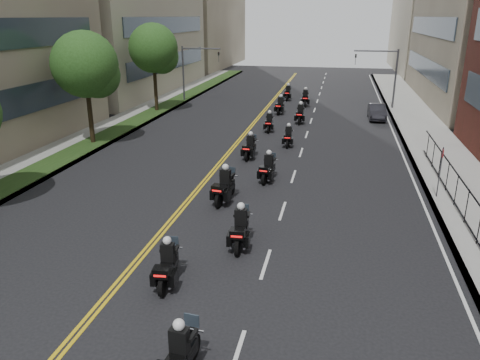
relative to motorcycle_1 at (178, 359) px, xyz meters
The scene contains 19 objects.
sidewalk_right 23.42m from the motorcycle_1, 64.76° to the left, with size 4.00×90.00×0.15m, color gray.
sidewalk_left 25.40m from the motorcycle_1, 123.49° to the left, with size 4.00×90.00×0.15m, color gray.
grass_strip 24.97m from the motorcycle_1, 121.96° to the left, with size 2.00×90.00×0.04m, color #193613.
street_trees 20.22m from the motorcycle_1, 131.46° to the left, with size 4.40×38.40×7.98m.
traffic_signal_right 39.03m from the motorcycle_1, 78.85° to the left, with size 4.09×0.20×5.60m.
traffic_signal_left 40.00m from the motorcycle_1, 106.84° to the left, with size 4.09×0.20×5.60m.
motorcycle_1 is the anchor object (origin of this frame).
motorcycle_2 4.58m from the motorcycle_1, 113.41° to the left, with size 0.64×2.28×1.68m.
motorcycle_3 7.36m from the motorcycle_1, 90.03° to the left, with size 0.60×2.41×1.78m.
motorcycle_4 11.84m from the motorcycle_1, 98.26° to the left, with size 0.73×2.54×1.88m.
motorcycle_5 15.18m from the motorcycle_1, 90.45° to the left, with size 0.67×2.31×1.71m.
motorcycle_6 19.27m from the motorcycle_1, 95.58° to the left, with size 0.59×2.31×1.70m.
motorcycle_7 22.64m from the motorcycle_1, 89.61° to the left, with size 0.50×2.14×1.58m.
motorcycle_8 26.73m from the motorcycle_1, 93.82° to the left, with size 0.54×2.20×1.62m.
motorcycle_9 30.15m from the motorcycle_1, 89.40° to the left, with size 0.56×2.45×1.81m.
motorcycle_10 33.72m from the motorcycle_1, 93.08° to the left, with size 0.63×2.40×1.77m.
motorcycle_11 38.14m from the motorcycle_1, 89.82° to the left, with size 0.63×2.51×1.85m.
motorcycle_12 41.26m from the motorcycle_1, 92.73° to the left, with size 0.55×2.40×1.77m.
parked_sedan 33.75m from the motorcycle_1, 78.56° to the left, with size 1.37×3.92×1.29m, color black.
Camera 1 is at (5.38, -4.86, 8.51)m, focal length 35.00 mm.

